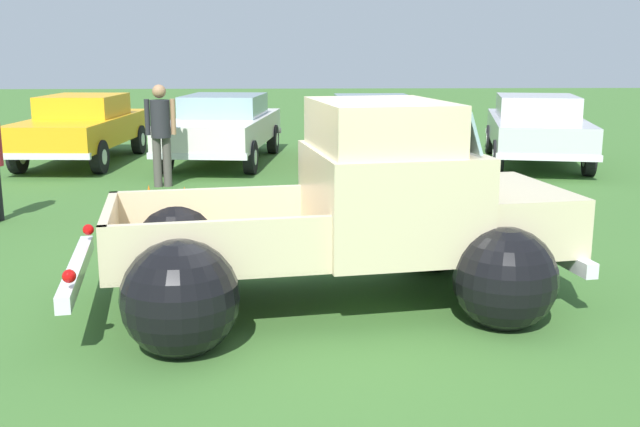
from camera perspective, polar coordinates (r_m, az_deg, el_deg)
The scene contains 9 objects.
ground_plane at distance 7.23m, azimuth 0.16°, elevation -6.80°, with size 80.00×80.00×0.00m, color #3D6B2D.
vintage_pickup_truck at distance 7.11m, azimuth 3.23°, elevation -0.81°, with size 4.86×3.34×1.96m.
show_car_0 at distance 16.79m, azimuth -17.71°, elevation 6.40°, with size 2.10×4.63×1.43m.
show_car_1 at distance 16.20m, azimuth -7.40°, elevation 6.69°, with size 2.45×4.89×1.43m.
show_car_2 at distance 15.83m, azimuth 4.16°, elevation 6.61°, with size 1.94×4.21×1.43m.
show_car_3 at distance 16.52m, azimuth 16.22°, elevation 6.41°, with size 2.82×4.91×1.43m.
spectator_0 at distance 13.39m, azimuth -12.09°, elevation 6.37°, with size 0.54×0.40×1.79m.
lane_cone_0 at distance 10.17m, azimuth -12.90°, elevation 0.37°, with size 0.36×0.36×0.63m.
lane_cone_1 at distance 9.97m, azimuth -10.28°, elevation 0.25°, with size 0.36×0.36×0.63m.
Camera 1 is at (-0.29, -6.82, 2.38)m, focal length 41.82 mm.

